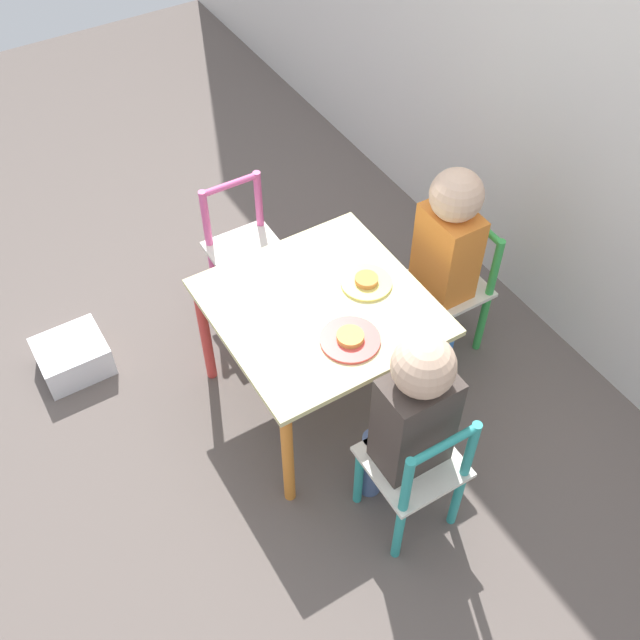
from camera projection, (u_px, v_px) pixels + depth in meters
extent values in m
plane|color=#5B514C|center=(320.00, 396.00, 2.65)|extent=(6.00, 6.00, 0.00)
cube|color=beige|center=(320.00, 307.00, 2.30)|extent=(0.64, 0.64, 0.02)
cylinder|color=#DB3D38|center=(205.00, 334.00, 2.55)|extent=(0.04, 0.04, 0.46)
cylinder|color=orange|center=(288.00, 458.00, 2.22)|extent=(0.04, 0.04, 0.46)
cylinder|color=yellow|center=(346.00, 272.00, 2.74)|extent=(0.04, 0.04, 0.46)
cylinder|color=#387AD1|center=(441.00, 378.00, 2.42)|extent=(0.04, 0.04, 0.46)
cube|color=silver|center=(446.00, 287.00, 2.61)|extent=(0.26, 0.26, 0.02)
cylinder|color=green|center=(400.00, 307.00, 2.75)|extent=(0.03, 0.03, 0.28)
cylinder|color=green|center=(435.00, 345.00, 2.63)|extent=(0.03, 0.03, 0.28)
cylinder|color=green|center=(446.00, 286.00, 2.82)|extent=(0.03, 0.03, 0.28)
cylinder|color=green|center=(482.00, 322.00, 2.70)|extent=(0.03, 0.03, 0.28)
cylinder|color=green|center=(456.00, 233.00, 2.62)|extent=(0.03, 0.03, 0.26)
cylinder|color=green|center=(495.00, 269.00, 2.50)|extent=(0.03, 0.03, 0.26)
cylinder|color=green|center=(480.00, 225.00, 2.48)|extent=(0.21, 0.03, 0.02)
cube|color=silver|center=(412.00, 462.00, 2.15)|extent=(0.26, 0.26, 0.02)
cylinder|color=teal|center=(415.00, 446.00, 2.35)|extent=(0.03, 0.03, 0.28)
cylinder|color=teal|center=(359.00, 477.00, 2.28)|extent=(0.03, 0.03, 0.28)
cylinder|color=teal|center=(457.00, 498.00, 2.23)|extent=(0.03, 0.03, 0.28)
cylinder|color=teal|center=(398.00, 533.00, 2.16)|extent=(0.03, 0.03, 0.28)
cylinder|color=teal|center=(470.00, 451.00, 2.03)|extent=(0.03, 0.03, 0.26)
cylinder|color=teal|center=(406.00, 487.00, 1.96)|extent=(0.03, 0.03, 0.26)
cylinder|color=teal|center=(444.00, 445.00, 1.91)|extent=(0.03, 0.21, 0.02)
cube|color=silver|center=(248.00, 252.00, 2.73)|extent=(0.26, 0.26, 0.02)
cylinder|color=#E5599E|center=(239.00, 308.00, 2.75)|extent=(0.03, 0.03, 0.28)
cylinder|color=#E5599E|center=(289.00, 287.00, 2.82)|extent=(0.03, 0.03, 0.28)
cylinder|color=#E5599E|center=(214.00, 273.00, 2.87)|extent=(0.03, 0.03, 0.28)
cylinder|color=#E5599E|center=(263.00, 254.00, 2.94)|extent=(0.03, 0.03, 0.28)
cylinder|color=#E5599E|center=(206.00, 220.00, 2.67)|extent=(0.03, 0.03, 0.26)
cylinder|color=#E5599E|center=(259.00, 201.00, 2.74)|extent=(0.03, 0.03, 0.26)
cylinder|color=#E5599E|center=(230.00, 185.00, 2.62)|extent=(0.03, 0.21, 0.02)
cylinder|color=#38383D|center=(406.00, 317.00, 2.71)|extent=(0.07, 0.07, 0.29)
cylinder|color=#38383D|center=(422.00, 335.00, 2.65)|extent=(0.07, 0.07, 0.29)
cube|color=orange|center=(447.00, 252.00, 2.48)|extent=(0.20, 0.14, 0.33)
sphere|color=#DBB293|center=(457.00, 196.00, 2.30)|extent=(0.17, 0.17, 0.17)
cylinder|color=#4C608E|center=(398.00, 449.00, 2.34)|extent=(0.07, 0.07, 0.29)
cylinder|color=#4C608E|center=(372.00, 464.00, 2.30)|extent=(0.07, 0.07, 0.29)
cube|color=#423833|center=(413.00, 422.00, 2.02)|extent=(0.14, 0.20, 0.34)
sphere|color=#DBB293|center=(423.00, 367.00, 1.84)|extent=(0.17, 0.17, 0.17)
cylinder|color=#EADB66|center=(366.00, 283.00, 2.35)|extent=(0.16, 0.16, 0.01)
cylinder|color=#D6843D|center=(367.00, 280.00, 2.34)|extent=(0.07, 0.07, 0.02)
cylinder|color=#E54C47|center=(350.00, 340.00, 2.20)|extent=(0.18, 0.18, 0.01)
cylinder|color=gold|center=(350.00, 337.00, 2.19)|extent=(0.08, 0.08, 0.02)
cube|color=silver|center=(73.00, 356.00, 2.69)|extent=(0.21, 0.24, 0.13)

